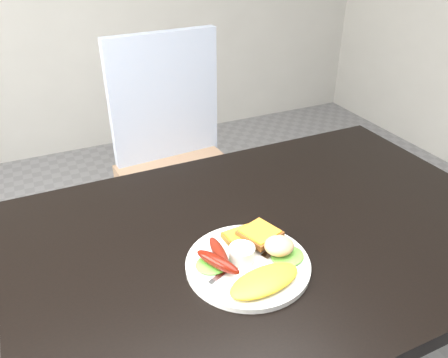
{
  "coord_description": "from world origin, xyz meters",
  "views": [
    {
      "loc": [
        -0.46,
        -0.71,
        1.38
      ],
      "look_at": [
        -0.12,
        0.02,
        0.9
      ],
      "focal_mm": 35.0,
      "sensor_mm": 36.0,
      "label": 1
    }
  ],
  "objects_px": {
    "person": "(131,153)",
    "plate": "(248,264)",
    "dining_table": "(272,234)",
    "dining_chair": "(186,182)"
  },
  "relations": [
    {
      "from": "person",
      "to": "plate",
      "type": "height_order",
      "value": "person"
    },
    {
      "from": "person",
      "to": "plate",
      "type": "distance_m",
      "value": 0.61
    },
    {
      "from": "plate",
      "to": "dining_table",
      "type": "bearing_deg",
      "value": 39.25
    },
    {
      "from": "plate",
      "to": "dining_chair",
      "type": "bearing_deg",
      "value": 78.94
    },
    {
      "from": "dining_chair",
      "to": "plate",
      "type": "xyz_separation_m",
      "value": [
        -0.17,
        -0.86,
        0.31
      ]
    },
    {
      "from": "dining_chair",
      "to": "person",
      "type": "height_order",
      "value": "person"
    },
    {
      "from": "dining_table",
      "to": "person",
      "type": "distance_m",
      "value": 0.55
    },
    {
      "from": "person",
      "to": "plate",
      "type": "xyz_separation_m",
      "value": [
        0.1,
        -0.6,
        -0.01
      ]
    },
    {
      "from": "dining_table",
      "to": "dining_chair",
      "type": "distance_m",
      "value": 0.82
    },
    {
      "from": "dining_table",
      "to": "person",
      "type": "height_order",
      "value": "person"
    }
  ]
}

